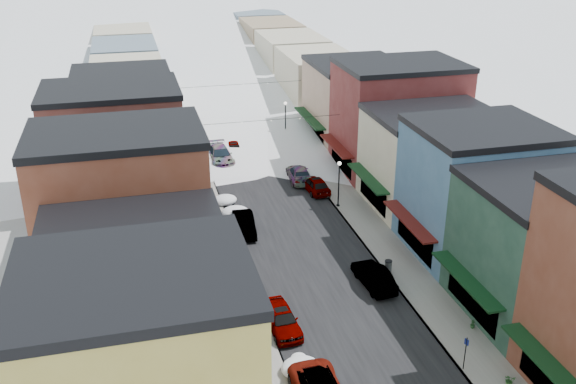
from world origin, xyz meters
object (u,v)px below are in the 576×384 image
car_silver_sedan (282,319)px  car_dark_hatch (244,224)px  streetlamp_near (339,178)px  trash_can (388,266)px  car_green_sedan (374,276)px

car_silver_sedan → car_dark_hatch: 14.34m
streetlamp_near → car_silver_sedan: bearing=-119.2°
trash_can → car_silver_sedan: bearing=-152.8°
car_dark_hatch → streetlamp_near: (9.39, 2.86, 2.15)m
car_silver_sedan → trash_can: bearing=24.1°
car_green_sedan → trash_can: size_ratio=5.02×
car_silver_sedan → trash_can: (9.50, 4.89, -0.16)m
car_dark_hatch → streetlamp_near: 10.05m
car_green_sedan → trash_can: bearing=-145.8°
car_silver_sedan → streetlamp_near: streetlamp_near is taller
streetlamp_near → car_green_sedan: bearing=-97.6°
car_silver_sedan → streetlamp_near: 19.81m
car_dark_hatch → car_green_sedan: size_ratio=0.99×
car_silver_sedan → car_green_sedan: (7.80, 3.55, -0.00)m
car_dark_hatch → trash_can: car_dark_hatch is taller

